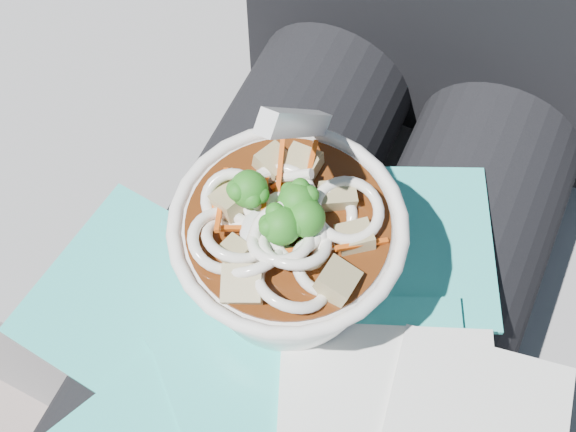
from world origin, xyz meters
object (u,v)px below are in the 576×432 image
at_px(udon_bowl, 287,245).
at_px(plastic_bag, 282,378).
at_px(stone_ledge, 359,301).
at_px(lap, 316,324).
at_px(person_body, 363,211).

bearing_deg(udon_bowl, plastic_bag, -68.47).
bearing_deg(stone_ledge, plastic_bag, -88.85).
height_order(lap, udon_bowl, udon_bowl).
bearing_deg(plastic_bag, lap, 93.48).
bearing_deg(stone_ledge, lap, -90.00).
height_order(stone_ledge, udon_bowl, udon_bowl).
bearing_deg(plastic_bag, udon_bowl, 111.53).
distance_m(person_body, udon_bowl, 0.15).
bearing_deg(lap, stone_ledge, 90.00).
xyz_separation_m(stone_ledge, udon_bowl, (-0.02, -0.16, 0.42)).
distance_m(lap, person_body, 0.10).
bearing_deg(udon_bowl, lap, 25.73).
distance_m(stone_ledge, person_body, 0.32).
xyz_separation_m(person_body, plastic_bag, (0.00, -0.17, 0.05)).
distance_m(stone_ledge, udon_bowl, 0.45).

